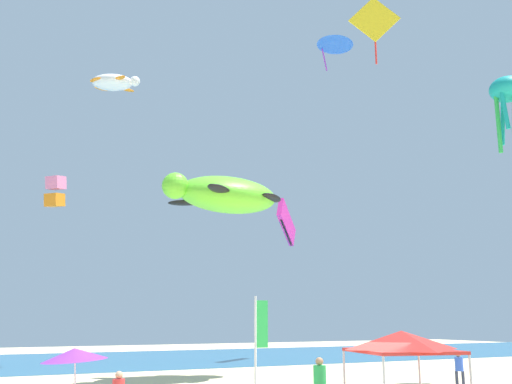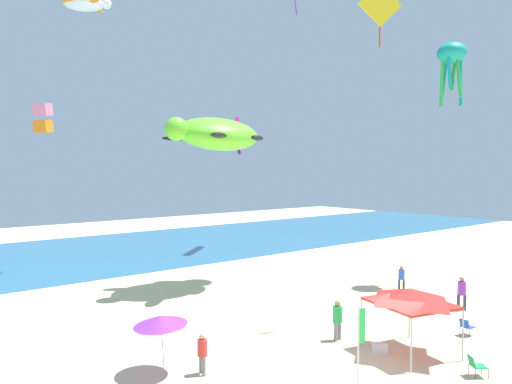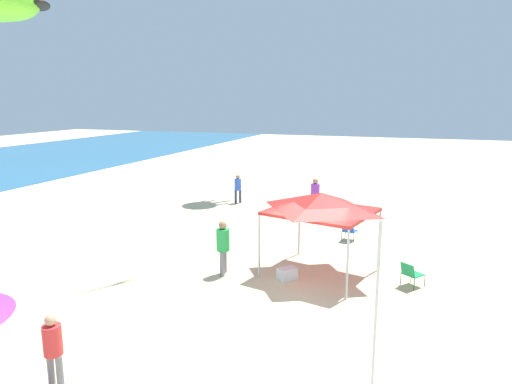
{
  "view_description": "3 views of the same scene",
  "coord_description": "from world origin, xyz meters",
  "px_view_note": "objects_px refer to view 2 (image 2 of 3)",
  "views": [
    {
      "loc": [
        -11.38,
        -15.33,
        3.18
      ],
      "look_at": [
        1.08,
        9.31,
        9.23
      ],
      "focal_mm": 40.95,
      "sensor_mm": 36.0,
      "label": 1
    },
    {
      "loc": [
        -16.98,
        -12.33,
        7.95
      ],
      "look_at": [
        1.08,
        9.69,
        6.61
      ],
      "focal_mm": 34.95,
      "sensor_mm": 36.0,
      "label": 2
    },
    {
      "loc": [
        -13.37,
        -3.28,
        5.9
      ],
      "look_at": [
        2.5,
        2.41,
        2.48
      ],
      "focal_mm": 32.5,
      "sensor_mm": 36.0,
      "label": 3
    }
  ],
  "objects_px": {
    "kite_box_pink": "(43,118)",
    "person_watching_sky": "(338,317)",
    "folding_chair_facing_ocean": "(476,364)",
    "person_beachcomber": "(202,350)",
    "folding_chair_left_of_tent": "(466,326)",
    "kite_turtle_lime": "(216,134)",
    "canopy_tent": "(411,297)",
    "beach_umbrella": "(160,320)",
    "cooler_box": "(380,348)",
    "person_far_stroller": "(462,290)",
    "kite_turtle_white": "(85,4)",
    "kite_parafoil_magenta": "(238,137)",
    "person_by_tent": "(402,276)",
    "kite_diamond_yellow": "(380,7)",
    "banner_flag": "(359,353)",
    "kite_octopus_teal": "(452,56)"
  },
  "relations": [
    {
      "from": "folding_chair_left_of_tent",
      "to": "person_by_tent",
      "type": "distance_m",
      "value": 8.7
    },
    {
      "from": "person_by_tent",
      "to": "person_watching_sky",
      "type": "distance_m",
      "value": 10.94
    },
    {
      "from": "person_watching_sky",
      "to": "kite_turtle_white",
      "type": "bearing_deg",
      "value": -94.06
    },
    {
      "from": "person_by_tent",
      "to": "kite_turtle_white",
      "type": "height_order",
      "value": "kite_turtle_white"
    },
    {
      "from": "person_far_stroller",
      "to": "kite_parafoil_magenta",
      "type": "height_order",
      "value": "kite_parafoil_magenta"
    },
    {
      "from": "person_watching_sky",
      "to": "kite_diamond_yellow",
      "type": "distance_m",
      "value": 15.4
    },
    {
      "from": "person_beachcomber",
      "to": "canopy_tent",
      "type": "bearing_deg",
      "value": 74.85
    },
    {
      "from": "canopy_tent",
      "to": "cooler_box",
      "type": "xyz_separation_m",
      "value": [
        -0.89,
        0.9,
        -2.28
      ]
    },
    {
      "from": "folding_chair_left_of_tent",
      "to": "banner_flag",
      "type": "bearing_deg",
      "value": 109.0
    },
    {
      "from": "person_far_stroller",
      "to": "kite_octopus_teal",
      "type": "xyz_separation_m",
      "value": [
        5.63,
        4.03,
        14.47
      ]
    },
    {
      "from": "beach_umbrella",
      "to": "folding_chair_facing_ocean",
      "type": "bearing_deg",
      "value": -40.75
    },
    {
      "from": "kite_octopus_teal",
      "to": "kite_diamond_yellow",
      "type": "distance_m",
      "value": 11.42
    },
    {
      "from": "kite_octopus_teal",
      "to": "kite_turtle_white",
      "type": "bearing_deg",
      "value": -68.4
    },
    {
      "from": "beach_umbrella",
      "to": "kite_box_pink",
      "type": "xyz_separation_m",
      "value": [
        1.61,
        19.85,
        9.44
      ]
    },
    {
      "from": "cooler_box",
      "to": "kite_diamond_yellow",
      "type": "height_order",
      "value": "kite_diamond_yellow"
    },
    {
      "from": "kite_box_pink",
      "to": "person_far_stroller",
      "type": "bearing_deg",
      "value": 171.48
    },
    {
      "from": "folding_chair_facing_ocean",
      "to": "kite_box_pink",
      "type": "bearing_deg",
      "value": 51.86
    },
    {
      "from": "cooler_box",
      "to": "kite_diamond_yellow",
      "type": "relative_size",
      "value": 0.23
    },
    {
      "from": "person_beachcomber",
      "to": "person_far_stroller",
      "type": "height_order",
      "value": "person_far_stroller"
    },
    {
      "from": "beach_umbrella",
      "to": "person_far_stroller",
      "type": "bearing_deg",
      "value": -9.76
    },
    {
      "from": "person_watching_sky",
      "to": "kite_turtle_lime",
      "type": "height_order",
      "value": "kite_turtle_lime"
    },
    {
      "from": "folding_chair_facing_ocean",
      "to": "person_watching_sky",
      "type": "relative_size",
      "value": 0.44
    },
    {
      "from": "person_beachcomber",
      "to": "kite_octopus_teal",
      "type": "height_order",
      "value": "kite_octopus_teal"
    },
    {
      "from": "person_by_tent",
      "to": "kite_parafoil_magenta",
      "type": "bearing_deg",
      "value": -57.46
    },
    {
      "from": "person_by_tent",
      "to": "kite_turtle_lime",
      "type": "height_order",
      "value": "kite_turtle_lime"
    },
    {
      "from": "person_beachcomber",
      "to": "kite_octopus_teal",
      "type": "distance_m",
      "value": 26.29
    },
    {
      "from": "cooler_box",
      "to": "person_beachcomber",
      "type": "distance_m",
      "value": 7.81
    },
    {
      "from": "beach_umbrella",
      "to": "cooler_box",
      "type": "height_order",
      "value": "beach_umbrella"
    },
    {
      "from": "folding_chair_left_of_tent",
      "to": "person_far_stroller",
      "type": "distance_m",
      "value": 4.58
    },
    {
      "from": "folding_chair_facing_ocean",
      "to": "kite_turtle_lime",
      "type": "distance_m",
      "value": 20.52
    },
    {
      "from": "folding_chair_facing_ocean",
      "to": "beach_umbrella",
      "type": "bearing_deg",
      "value": 85.87
    },
    {
      "from": "person_beachcomber",
      "to": "person_far_stroller",
      "type": "xyz_separation_m",
      "value": [
        16.09,
        -1.87,
        0.17
      ]
    },
    {
      "from": "canopy_tent",
      "to": "kite_turtle_white",
      "type": "height_order",
      "value": "kite_turtle_white"
    },
    {
      "from": "person_beachcomber",
      "to": "kite_turtle_lime",
      "type": "bearing_deg",
      "value": 153.15
    },
    {
      "from": "beach_umbrella",
      "to": "kite_turtle_lime",
      "type": "height_order",
      "value": "kite_turtle_lime"
    },
    {
      "from": "kite_diamond_yellow",
      "to": "canopy_tent",
      "type": "bearing_deg",
      "value": -85.52
    },
    {
      "from": "beach_umbrella",
      "to": "folding_chair_facing_ocean",
      "type": "height_order",
      "value": "beach_umbrella"
    },
    {
      "from": "canopy_tent",
      "to": "person_far_stroller",
      "type": "distance_m",
      "value": 8.35
    },
    {
      "from": "beach_umbrella",
      "to": "kite_parafoil_magenta",
      "type": "distance_m",
      "value": 31.26
    },
    {
      "from": "canopy_tent",
      "to": "folding_chair_facing_ocean",
      "type": "height_order",
      "value": "canopy_tent"
    },
    {
      "from": "person_watching_sky",
      "to": "person_beachcomber",
      "type": "xyz_separation_m",
      "value": [
        -6.94,
        0.75,
        -0.16
      ]
    },
    {
      "from": "folding_chair_left_of_tent",
      "to": "folding_chair_facing_ocean",
      "type": "relative_size",
      "value": 1.0
    },
    {
      "from": "person_watching_sky",
      "to": "kite_box_pink",
      "type": "distance_m",
      "value": 24.95
    },
    {
      "from": "folding_chair_left_of_tent",
      "to": "kite_turtle_lime",
      "type": "height_order",
      "value": "kite_turtle_lime"
    },
    {
      "from": "folding_chair_facing_ocean",
      "to": "person_beachcomber",
      "type": "bearing_deg",
      "value": 86.2
    },
    {
      "from": "canopy_tent",
      "to": "person_by_tent",
      "type": "distance_m",
      "value": 11.46
    },
    {
      "from": "person_by_tent",
      "to": "kite_parafoil_magenta",
      "type": "height_order",
      "value": "kite_parafoil_magenta"
    },
    {
      "from": "person_beachcomber",
      "to": "folding_chair_facing_ocean",
      "type": "bearing_deg",
      "value": 59.76
    },
    {
      "from": "canopy_tent",
      "to": "folding_chair_left_of_tent",
      "type": "distance_m",
      "value": 4.59
    },
    {
      "from": "kite_box_pink",
      "to": "person_watching_sky",
      "type": "bearing_deg",
      "value": 153.71
    }
  ]
}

